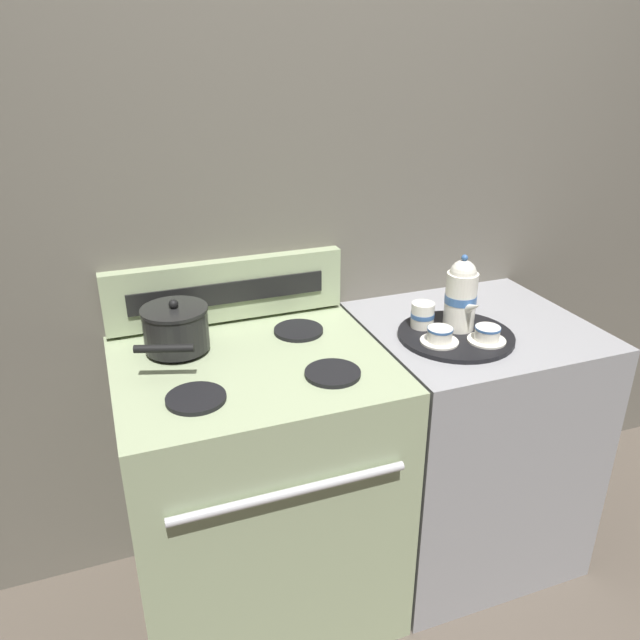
{
  "coord_description": "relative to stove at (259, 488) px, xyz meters",
  "views": [
    {
      "loc": [
        -0.72,
        -1.53,
        1.73
      ],
      "look_at": [
        -0.13,
        0.04,
        0.97
      ],
      "focal_mm": 35.0,
      "sensor_mm": 36.0,
      "label": 1
    }
  ],
  "objects": [
    {
      "name": "teapot",
      "position": [
        0.65,
        -0.03,
        0.57
      ],
      "size": [
        0.1,
        0.16,
        0.24
      ],
      "color": "white",
      "rests_on": "serving_tray"
    },
    {
      "name": "teacup_left",
      "position": [
        0.55,
        -0.09,
        0.48
      ],
      "size": [
        0.11,
        0.11,
        0.05
      ],
      "color": "white",
      "rests_on": "serving_tray"
    },
    {
      "name": "saucepan",
      "position": [
        -0.19,
        0.14,
        0.52
      ],
      "size": [
        0.23,
        0.29,
        0.15
      ],
      "color": "black",
      "rests_on": "stove"
    },
    {
      "name": "side_counter",
      "position": [
        0.75,
        0.0,
        -0.0
      ],
      "size": [
        0.69,
        0.65,
        0.89
      ],
      "color": "#939399",
      "rests_on": "ground"
    },
    {
      "name": "creamer_jug",
      "position": [
        0.55,
        0.02,
        0.5
      ],
      "size": [
        0.07,
        0.07,
        0.08
      ],
      "color": "white",
      "rests_on": "serving_tray"
    },
    {
      "name": "ground_plane",
      "position": [
        0.35,
        0.0,
        -0.45
      ],
      "size": [
        6.0,
        6.0,
        0.0
      ],
      "primitive_type": "plane",
      "color": "brown"
    },
    {
      "name": "wall_back",
      "position": [
        0.35,
        0.35,
        0.65
      ],
      "size": [
        6.0,
        0.05,
        2.2
      ],
      "color": "#666056",
      "rests_on": "ground"
    },
    {
      "name": "stove",
      "position": [
        0.0,
        0.0,
        0.0
      ],
      "size": [
        0.78,
        0.68,
        0.9
      ],
      "color": "#9EAD84",
      "rests_on": "ground"
    },
    {
      "name": "teacup_right",
      "position": [
        0.68,
        -0.14,
        0.48
      ],
      "size": [
        0.11,
        0.11,
        0.05
      ],
      "color": "white",
      "rests_on": "serving_tray"
    },
    {
      "name": "control_panel",
      "position": [
        0.0,
        0.3,
        0.55
      ],
      "size": [
        0.76,
        0.05,
        0.2
      ],
      "color": "#9EAD84",
      "rests_on": "stove"
    },
    {
      "name": "serving_tray",
      "position": [
        0.63,
        -0.06,
        0.45
      ],
      "size": [
        0.35,
        0.35,
        0.01
      ],
      "color": "black",
      "rests_on": "side_counter"
    }
  ]
}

